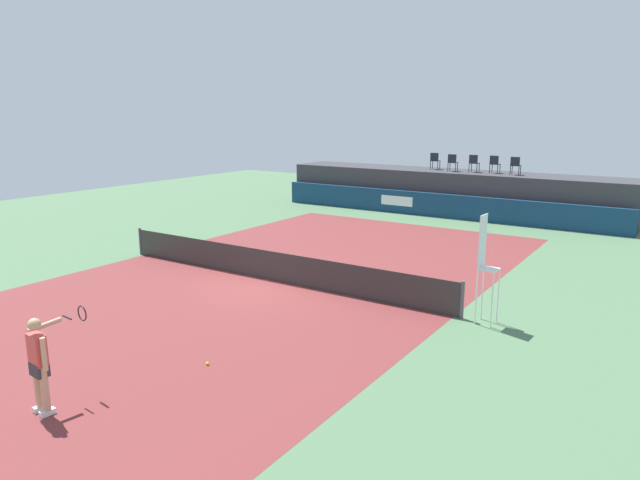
% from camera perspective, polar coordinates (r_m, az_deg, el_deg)
% --- Properties ---
extents(ground_plane, '(48.00, 48.00, 0.00)m').
position_cam_1_polar(ground_plane, '(20.54, 0.35, -2.04)').
color(ground_plane, '#4C704C').
extents(court_inner, '(12.00, 22.00, 0.00)m').
position_cam_1_polar(court_inner, '(18.19, -4.83, -4.02)').
color(court_inner, maroon).
rests_on(court_inner, ground).
extents(sponsor_wall, '(18.00, 0.22, 1.20)m').
position_cam_1_polar(sponsor_wall, '(29.60, 11.51, 3.42)').
color(sponsor_wall, navy).
rests_on(sponsor_wall, ground).
extents(spectator_platform, '(18.00, 2.80, 2.20)m').
position_cam_1_polar(spectator_platform, '(31.19, 12.82, 4.75)').
color(spectator_platform, '#38383D').
rests_on(spectator_platform, ground).
extents(spectator_chair_far_left, '(0.48, 0.48, 0.89)m').
position_cam_1_polar(spectator_chair_far_left, '(31.54, 11.39, 7.81)').
color(spectator_chair_far_left, '#1E232D').
rests_on(spectator_chair_far_left, spectator_platform).
extents(spectator_chair_left, '(0.48, 0.48, 0.89)m').
position_cam_1_polar(spectator_chair_left, '(30.66, 13.08, 7.60)').
color(spectator_chair_left, '#1E232D').
rests_on(spectator_chair_left, spectator_platform).
extents(spectator_chair_center, '(0.45, 0.45, 0.89)m').
position_cam_1_polar(spectator_chair_center, '(30.50, 15.10, 7.47)').
color(spectator_chair_center, '#1E232D').
rests_on(spectator_chair_center, spectator_platform).
extents(spectator_chair_right, '(0.44, 0.44, 0.89)m').
position_cam_1_polar(spectator_chair_right, '(30.23, 17.02, 7.31)').
color(spectator_chair_right, '#1E232D').
rests_on(spectator_chair_right, spectator_platform).
extents(spectator_chair_far_right, '(0.46, 0.46, 0.89)m').
position_cam_1_polar(spectator_chair_far_right, '(29.68, 18.91, 7.10)').
color(spectator_chair_far_right, '#1E232D').
rests_on(spectator_chair_far_right, spectator_platform).
extents(umpire_chair, '(0.47, 0.47, 2.76)m').
position_cam_1_polar(umpire_chair, '(14.72, 16.13, -2.09)').
color(umpire_chair, white).
rests_on(umpire_chair, ground).
extents(tennis_net, '(12.40, 0.02, 0.95)m').
position_cam_1_polar(tennis_net, '(18.06, -4.86, -2.59)').
color(tennis_net, '#2D2D2D').
rests_on(tennis_net, ground).
extents(net_post_near, '(0.10, 0.10, 1.00)m').
position_cam_1_polar(net_post_near, '(22.34, -17.46, -0.12)').
color(net_post_near, '#4C4C51').
rests_on(net_post_near, ground).
extents(net_post_far, '(0.10, 0.10, 1.00)m').
position_cam_1_polar(net_post_far, '(15.17, 13.99, -5.81)').
color(net_post_far, '#4C4C51').
rests_on(net_post_far, ground).
extents(tennis_player, '(0.60, 1.17, 1.77)m').
position_cam_1_polar(tennis_player, '(11.25, -26.10, -10.85)').
color(tennis_player, white).
rests_on(tennis_player, court_inner).
extents(tennis_ball, '(0.07, 0.07, 0.07)m').
position_cam_1_polar(tennis_ball, '(12.51, -11.16, -11.99)').
color(tennis_ball, '#D8EA33').
rests_on(tennis_ball, court_inner).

